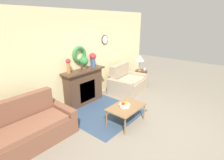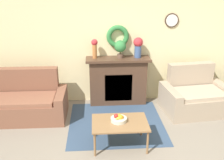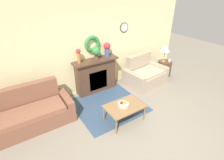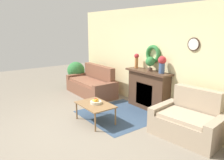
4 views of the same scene
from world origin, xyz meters
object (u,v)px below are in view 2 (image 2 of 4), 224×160
(fruit_bowl, at_px, (119,119))
(vase_on_mantel_right, at_px, (138,46))
(fireplace, at_px, (118,81))
(loveseat_right, at_px, (195,96))
(couch_left, at_px, (18,103))
(vase_on_mantel_left, at_px, (95,47))
(potted_plant_on_mantel, at_px, (120,47))
(coffee_table, at_px, (120,124))

(fruit_bowl, relative_size, vase_on_mantel_right, 0.61)
(fireplace, xyz_separation_m, loveseat_right, (1.59, -0.47, -0.22))
(fruit_bowl, xyz_separation_m, vase_on_mantel_right, (0.55, 1.60, 0.82))
(fireplace, bearing_deg, couch_left, -165.67)
(fireplace, distance_m, couch_left, 2.12)
(couch_left, height_order, vase_on_mantel_left, vase_on_mantel_left)
(vase_on_mantel_right, bearing_deg, loveseat_right, -22.06)
(loveseat_right, bearing_deg, couch_left, 174.26)
(potted_plant_on_mantel, bearing_deg, vase_on_mantel_left, 177.86)
(coffee_table, height_order, potted_plant_on_mantel, potted_plant_on_mantel)
(loveseat_right, bearing_deg, fruit_bowl, -153.37)
(loveseat_right, bearing_deg, vase_on_mantel_left, 160.61)
(coffee_table, relative_size, fruit_bowl, 3.46)
(fireplace, height_order, vase_on_mantel_left, vase_on_mantel_left)
(fruit_bowl, bearing_deg, fireplace, 85.45)
(coffee_table, xyz_separation_m, vase_on_mantel_right, (0.53, 1.63, 0.90))
(couch_left, relative_size, fruit_bowl, 7.21)
(fireplace, bearing_deg, vase_on_mantel_left, 179.36)
(couch_left, bearing_deg, coffee_table, -29.30)
(coffee_table, bearing_deg, fireplace, 86.09)
(couch_left, bearing_deg, vase_on_mantel_right, 12.51)
(loveseat_right, distance_m, potted_plant_on_mantel, 1.88)
(fireplace, height_order, potted_plant_on_mantel, potted_plant_on_mantel)
(loveseat_right, height_order, fruit_bowl, loveseat_right)
(couch_left, bearing_deg, fireplace, 14.76)
(fireplace, xyz_separation_m, potted_plant_on_mantel, (0.04, -0.01, 0.75))
(couch_left, height_order, fruit_bowl, couch_left)
(loveseat_right, height_order, potted_plant_on_mantel, potted_plant_on_mantel)
(loveseat_right, height_order, vase_on_mantel_right, vase_on_mantel_right)
(fireplace, distance_m, coffee_table, 1.63)
(fireplace, height_order, couch_left, fireplace)
(coffee_table, height_order, vase_on_mantel_left, vase_on_mantel_left)
(fireplace, height_order, coffee_table, fireplace)
(vase_on_mantel_left, bearing_deg, couch_left, -161.19)
(vase_on_mantel_right, bearing_deg, vase_on_mantel_left, 180.00)
(fruit_bowl, bearing_deg, potted_plant_on_mantel, 83.87)
(fireplace, distance_m, potted_plant_on_mantel, 0.76)
(potted_plant_on_mantel, bearing_deg, coffee_table, -95.45)
(fruit_bowl, bearing_deg, couch_left, 150.77)
(couch_left, height_order, loveseat_right, loveseat_right)
(coffee_table, distance_m, vase_on_mantel_right, 1.94)
(loveseat_right, height_order, coffee_table, loveseat_right)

